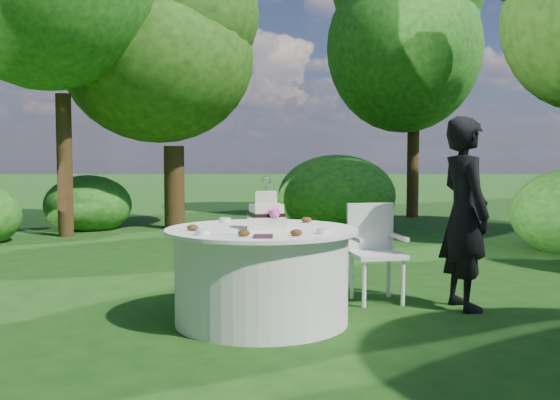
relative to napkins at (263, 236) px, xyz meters
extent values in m
plane|color=#13350E|center=(-0.03, 0.58, -0.78)|extent=(80.00, 80.00, 0.00)
cube|color=#401B35|center=(0.00, 0.00, 0.00)|extent=(0.14, 0.14, 0.02)
ellipsoid|color=white|center=(-0.29, 0.21, 0.00)|extent=(0.48, 0.07, 0.01)
imported|color=black|center=(1.75, 1.08, 0.07)|extent=(0.53, 0.69, 1.70)
cylinder|color=silver|center=(-0.03, 0.58, -0.41)|extent=(1.40, 1.40, 0.74)
cylinder|color=white|center=(-0.03, 0.58, -0.02)|extent=(1.56, 1.56, 0.03)
cube|color=beige|center=(0.01, 0.55, 0.04)|extent=(0.32, 0.32, 0.10)
cube|color=beige|center=(0.01, 0.55, 0.14)|extent=(0.29, 0.29, 0.10)
cube|color=white|center=(0.01, 0.55, 0.24)|extent=(0.17, 0.17, 0.10)
cube|color=black|center=(0.01, 0.55, 0.11)|extent=(0.30, 0.30, 0.03)
sphere|color=#F849C8|center=(0.08, 0.43, 0.13)|extent=(0.08, 0.08, 0.08)
cylinder|color=white|center=(0.01, 0.55, 0.32)|extent=(0.01, 0.01, 0.05)
torus|color=silver|center=(0.01, 0.55, 0.38)|extent=(0.08, 0.02, 0.08)
cube|color=white|center=(1.01, 1.32, -0.34)|extent=(0.53, 0.53, 0.04)
cube|color=silver|center=(0.97, 1.52, -0.10)|extent=(0.45, 0.13, 0.45)
cylinder|color=white|center=(0.87, 1.10, -0.57)|extent=(0.04, 0.04, 0.42)
cylinder|color=white|center=(1.23, 1.17, -0.57)|extent=(0.04, 0.04, 0.42)
cylinder|color=white|center=(0.79, 1.46, -0.57)|extent=(0.04, 0.04, 0.42)
cylinder|color=silver|center=(1.15, 1.53, -0.57)|extent=(0.04, 0.04, 0.42)
cube|color=white|center=(0.80, 1.27, -0.18)|extent=(0.12, 0.41, 0.04)
cube|color=silver|center=(1.22, 1.36, -0.18)|extent=(0.12, 0.41, 0.04)
cylinder|color=white|center=(0.45, 0.23, 0.01)|extent=(0.10, 0.10, 0.04)
cylinder|color=white|center=(-0.37, 1.05, 0.01)|extent=(0.10, 0.10, 0.04)
cylinder|color=white|center=(-0.45, 0.16, 0.01)|extent=(0.10, 0.10, 0.04)
ellipsoid|color=#562D16|center=(-0.14, 0.06, 0.02)|extent=(0.09, 0.09, 0.05)
ellipsoid|color=#562D16|center=(0.35, 1.04, 0.02)|extent=(0.09, 0.09, 0.05)
ellipsoid|color=#562D16|center=(0.24, 0.10, 0.02)|extent=(0.09, 0.09, 0.05)
ellipsoid|color=#562D16|center=(-0.56, 0.41, 0.02)|extent=(0.09, 0.09, 0.05)
camera|label=1|loc=(0.15, -4.67, 0.59)|focal=42.00mm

